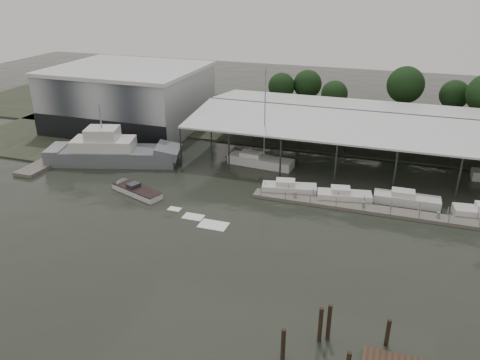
% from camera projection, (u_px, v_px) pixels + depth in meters
% --- Properties ---
extents(ground, '(200.00, 200.00, 0.00)m').
position_uv_depth(ground, '(218.00, 232.00, 49.20)').
color(ground, '#242921').
rests_on(ground, ground).
extents(land_strip_far, '(140.00, 30.00, 0.30)m').
position_uv_depth(land_strip_far, '(301.00, 122.00, 85.59)').
color(land_strip_far, '#3B4030').
rests_on(land_strip_far, ground).
extents(land_strip_west, '(20.00, 40.00, 0.30)m').
position_uv_depth(land_strip_west, '(76.00, 120.00, 86.89)').
color(land_strip_west, '#3B4030').
rests_on(land_strip_west, ground).
extents(storage_warehouse, '(24.50, 20.50, 10.50)m').
position_uv_depth(storage_warehouse, '(129.00, 97.00, 81.24)').
color(storage_warehouse, '#A8ADB2').
rests_on(storage_warehouse, ground).
extents(covered_boat_shed, '(58.24, 24.00, 6.96)m').
position_uv_depth(covered_boat_shed, '(401.00, 119.00, 66.04)').
color(covered_boat_shed, silver).
rests_on(covered_boat_shed, ground).
extents(trawler_dock, '(3.00, 18.00, 0.50)m').
position_uv_depth(trawler_dock, '(65.00, 153.00, 70.02)').
color(trawler_dock, slate).
rests_on(trawler_dock, ground).
extents(floating_dock, '(28.00, 2.00, 1.40)m').
position_uv_depth(floating_dock, '(372.00, 209.00, 53.40)').
color(floating_dock, slate).
rests_on(floating_dock, ground).
extents(grey_trawler, '(19.46, 10.00, 8.84)m').
position_uv_depth(grey_trawler, '(113.00, 152.00, 66.69)').
color(grey_trawler, slate).
rests_on(grey_trawler, ground).
extents(white_sailboat, '(9.43, 3.45, 14.08)m').
position_uv_depth(white_sailboat, '(260.00, 161.00, 66.10)').
color(white_sailboat, silver).
rests_on(white_sailboat, ground).
extents(speedboat_underway, '(18.18, 8.00, 2.00)m').
position_uv_depth(speedboat_underway, '(134.00, 190.00, 57.91)').
color(speedboat_underway, silver).
rests_on(speedboat_underway, ground).
extents(moored_cruiser_0, '(6.95, 3.42, 1.70)m').
position_uv_depth(moored_cruiser_0, '(289.00, 188.00, 57.75)').
color(moored_cruiser_0, silver).
rests_on(moored_cruiser_0, ground).
extents(moored_cruiser_1, '(6.65, 3.30, 1.70)m').
position_uv_depth(moored_cruiser_1, '(344.00, 196.00, 55.76)').
color(moored_cruiser_1, silver).
rests_on(moored_cruiser_1, ground).
extents(moored_cruiser_2, '(7.52, 2.26, 1.70)m').
position_uv_depth(moored_cruiser_2, '(406.00, 199.00, 54.96)').
color(moored_cruiser_2, silver).
rests_on(moored_cruiser_2, ground).
extents(mooring_pilings, '(7.16, 8.53, 3.79)m').
position_uv_depth(mooring_pilings, '(330.00, 352.00, 31.97)').
color(mooring_pilings, '#302418').
rests_on(mooring_pilings, ground).
extents(horizon_tree_line, '(64.48, 11.23, 10.19)m').
position_uv_depth(horizon_tree_line, '(442.00, 94.00, 81.44)').
color(horizon_tree_line, '#312116').
rests_on(horizon_tree_line, ground).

